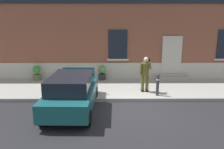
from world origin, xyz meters
TOP-DOWN VIEW (x-y plane):
  - ground_plane at (0.00, 0.00)m, footprint 80.00×80.00m
  - sidewalk at (0.00, 2.80)m, footprint 24.00×3.60m
  - curb_edge at (0.00, 0.94)m, footprint 24.00×0.12m
  - building_facade at (0.01, 5.29)m, footprint 24.00×1.52m
  - entrance_stoop at (2.84, 4.33)m, footprint 1.84×0.64m
  - hatchback_car_teal at (-2.34, -0.08)m, footprint 1.86×4.10m
  - bollard_near_person at (1.39, 1.35)m, footprint 0.15×0.15m
  - bollard_far_left at (-1.73, 1.35)m, footprint 0.15×0.15m
  - person_on_phone at (0.89, 1.90)m, footprint 0.51×0.50m
  - planter_olive at (-5.11, 4.20)m, footprint 0.44×0.44m
  - planter_cream at (-3.19, 3.84)m, footprint 0.44×0.44m
  - planter_charcoal at (-1.27, 4.23)m, footprint 0.44×0.44m

SIDE VIEW (x-z plane):
  - ground_plane at x=0.00m, z-range 0.00..0.00m
  - sidewalk at x=0.00m, z-range 0.00..0.15m
  - curb_edge at x=0.00m, z-range 0.00..0.15m
  - entrance_stoop at x=2.84m, z-range 0.12..0.44m
  - planter_olive at x=-5.11m, z-range 0.18..1.04m
  - planter_cream at x=-3.19m, z-range 0.18..1.04m
  - planter_charcoal at x=-1.27m, z-range 0.18..1.04m
  - bollard_near_person at x=1.39m, z-range 0.19..1.24m
  - bollard_far_left at x=-1.73m, z-range 0.19..1.24m
  - hatchback_car_teal at x=-2.34m, z-range 0.04..1.54m
  - person_on_phone at x=0.89m, z-range 0.28..2.02m
  - building_facade at x=0.01m, z-range -0.02..7.48m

